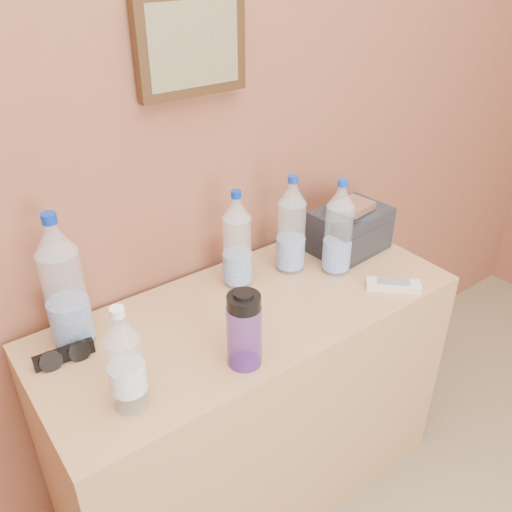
{
  "coord_description": "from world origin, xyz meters",
  "views": [
    {
      "loc": [
        -0.55,
        0.76,
        1.64
      ],
      "look_at": [
        0.15,
        1.71,
        0.92
      ],
      "focal_mm": 38.0,
      "sensor_mm": 36.0,
      "label": 1
    }
  ],
  "objects_px": {
    "pet_large_b": "(237,244)",
    "sunglasses": "(64,355)",
    "pet_small": "(126,365)",
    "nalgene_bottle": "(244,329)",
    "ac_remote": "(393,285)",
    "toiletry_bag": "(350,227)",
    "pet_large_c": "(291,230)",
    "pet_large_d": "(338,232)",
    "foil_packet": "(354,206)",
    "dresser": "(252,405)",
    "pet_large_a": "(65,289)"
  },
  "relations": [
    {
      "from": "dresser",
      "to": "pet_small",
      "type": "relative_size",
      "value": 4.54
    },
    {
      "from": "nalgene_bottle",
      "to": "sunglasses",
      "type": "xyz_separation_m",
      "value": [
        -0.35,
        0.26,
        -0.08
      ]
    },
    {
      "from": "nalgene_bottle",
      "to": "ac_remote",
      "type": "bearing_deg",
      "value": -0.11
    },
    {
      "from": "pet_small",
      "to": "nalgene_bottle",
      "type": "xyz_separation_m",
      "value": [
        0.28,
        -0.04,
        -0.02
      ]
    },
    {
      "from": "pet_large_d",
      "to": "nalgene_bottle",
      "type": "relative_size",
      "value": 1.47
    },
    {
      "from": "pet_small",
      "to": "foil_packet",
      "type": "height_order",
      "value": "pet_small"
    },
    {
      "from": "ac_remote",
      "to": "toiletry_bag",
      "type": "xyz_separation_m",
      "value": [
        0.05,
        0.24,
        0.07
      ]
    },
    {
      "from": "pet_large_d",
      "to": "ac_remote",
      "type": "relative_size",
      "value": 1.94
    },
    {
      "from": "pet_large_d",
      "to": "sunglasses",
      "type": "relative_size",
      "value": 2.07
    },
    {
      "from": "pet_large_c",
      "to": "pet_small",
      "type": "relative_size",
      "value": 1.17
    },
    {
      "from": "pet_large_a",
      "to": "pet_large_d",
      "type": "height_order",
      "value": "pet_large_a"
    },
    {
      "from": "pet_large_b",
      "to": "nalgene_bottle",
      "type": "height_order",
      "value": "pet_large_b"
    },
    {
      "from": "sunglasses",
      "to": "foil_packet",
      "type": "distance_m",
      "value": 0.93
    },
    {
      "from": "ac_remote",
      "to": "sunglasses",
      "type": "bearing_deg",
      "value": -153.36
    },
    {
      "from": "ac_remote",
      "to": "pet_large_a",
      "type": "bearing_deg",
      "value": -157.69
    },
    {
      "from": "dresser",
      "to": "foil_packet",
      "type": "xyz_separation_m",
      "value": [
        0.42,
        0.05,
        0.54
      ]
    },
    {
      "from": "pet_large_d",
      "to": "sunglasses",
      "type": "xyz_separation_m",
      "value": [
        -0.81,
        0.09,
        -0.11
      ]
    },
    {
      "from": "nalgene_bottle",
      "to": "toiletry_bag",
      "type": "relative_size",
      "value": 0.86
    },
    {
      "from": "dresser",
      "to": "ac_remote",
      "type": "relative_size",
      "value": 7.7
    },
    {
      "from": "pet_large_a",
      "to": "pet_large_c",
      "type": "distance_m",
      "value": 0.66
    },
    {
      "from": "dresser",
      "to": "pet_large_a",
      "type": "xyz_separation_m",
      "value": [
        -0.44,
        0.15,
        0.53
      ]
    },
    {
      "from": "sunglasses",
      "to": "toiletry_bag",
      "type": "bearing_deg",
      "value": 3.08
    },
    {
      "from": "toiletry_bag",
      "to": "foil_packet",
      "type": "distance_m",
      "value": 0.1
    },
    {
      "from": "pet_large_b",
      "to": "sunglasses",
      "type": "bearing_deg",
      "value": -176.8
    },
    {
      "from": "foil_packet",
      "to": "pet_small",
      "type": "bearing_deg",
      "value": -168.2
    },
    {
      "from": "dresser",
      "to": "pet_small",
      "type": "xyz_separation_m",
      "value": [
        -0.42,
        -0.13,
        0.49
      ]
    },
    {
      "from": "ac_remote",
      "to": "toiletry_bag",
      "type": "relative_size",
      "value": 0.66
    },
    {
      "from": "dresser",
      "to": "sunglasses",
      "type": "relative_size",
      "value": 8.23
    },
    {
      "from": "pet_large_b",
      "to": "pet_large_c",
      "type": "relative_size",
      "value": 0.97
    },
    {
      "from": "toiletry_bag",
      "to": "ac_remote",
      "type": "bearing_deg",
      "value": -107.5
    },
    {
      "from": "dresser",
      "to": "foil_packet",
      "type": "height_order",
      "value": "foil_packet"
    },
    {
      "from": "pet_large_b",
      "to": "pet_small",
      "type": "relative_size",
      "value": 1.13
    },
    {
      "from": "ac_remote",
      "to": "pet_large_c",
      "type": "bearing_deg",
      "value": 166.45
    },
    {
      "from": "pet_large_d",
      "to": "foil_packet",
      "type": "xyz_separation_m",
      "value": [
        0.1,
        0.04,
        0.04
      ]
    },
    {
      "from": "pet_small",
      "to": "ac_remote",
      "type": "bearing_deg",
      "value": -2.66
    },
    {
      "from": "pet_large_c",
      "to": "sunglasses",
      "type": "height_order",
      "value": "pet_large_c"
    },
    {
      "from": "pet_large_c",
      "to": "pet_large_d",
      "type": "bearing_deg",
      "value": -41.04
    },
    {
      "from": "toiletry_bag",
      "to": "foil_packet",
      "type": "xyz_separation_m",
      "value": [
        -0.02,
        -0.03,
        0.09
      ]
    },
    {
      "from": "pet_large_b",
      "to": "foil_packet",
      "type": "relative_size",
      "value": 2.75
    },
    {
      "from": "pet_large_d",
      "to": "toiletry_bag",
      "type": "relative_size",
      "value": 1.27
    },
    {
      "from": "pet_large_b",
      "to": "sunglasses",
      "type": "distance_m",
      "value": 0.54
    },
    {
      "from": "dresser",
      "to": "pet_large_b",
      "type": "relative_size",
      "value": 4.02
    },
    {
      "from": "pet_large_a",
      "to": "pet_small",
      "type": "relative_size",
      "value": 1.38
    },
    {
      "from": "ac_remote",
      "to": "pet_small",
      "type": "bearing_deg",
      "value": -139.33
    },
    {
      "from": "nalgene_bottle",
      "to": "pet_large_a",
      "type": "bearing_deg",
      "value": 133.32
    },
    {
      "from": "pet_large_c",
      "to": "pet_small",
      "type": "bearing_deg",
      "value": -160.46
    },
    {
      "from": "dresser",
      "to": "sunglasses",
      "type": "distance_m",
      "value": 0.63
    },
    {
      "from": "ac_remote",
      "to": "nalgene_bottle",
      "type": "bearing_deg",
      "value": -136.78
    },
    {
      "from": "pet_large_a",
      "to": "foil_packet",
      "type": "distance_m",
      "value": 0.87
    },
    {
      "from": "pet_large_d",
      "to": "nalgene_bottle",
      "type": "height_order",
      "value": "pet_large_d"
    }
  ]
}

